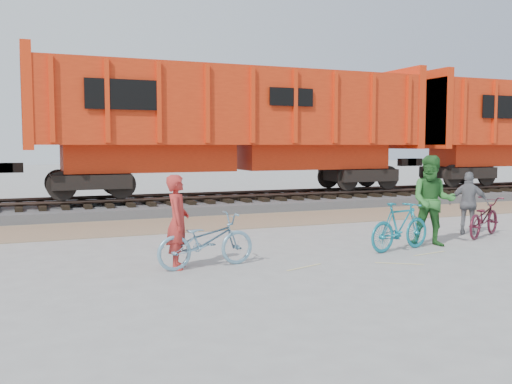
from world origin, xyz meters
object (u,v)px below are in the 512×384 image
person_solo (178,222)px  person_man (433,201)px  hopper_car_center (236,123)px  bicycle_teal (400,226)px  person_woman (469,203)px  bicycle_blue (206,241)px  bicycle_maroon (484,218)px

person_solo → person_man: size_ratio=0.85×
hopper_car_center → bicycle_teal: hopper_car_center is taller
hopper_car_center → person_woman: size_ratio=8.90×
hopper_car_center → person_man: (1.33, -8.87, -2.00)m
hopper_car_center → bicycle_teal: (0.33, -9.07, -2.49)m
bicycle_blue → person_solo: person_solo is taller
hopper_car_center → bicycle_maroon: hopper_car_center is taller
bicycle_blue → person_solo: bearing=72.1°
hopper_car_center → person_solo: size_ratio=8.21×
person_solo → person_man: bearing=-69.5°
bicycle_maroon → person_solo: 7.83m
bicycle_teal → person_woman: person_woman is taller
bicycle_blue → person_solo: 0.62m
person_man → person_woman: (1.89, 0.93, -0.22)m
bicycle_teal → bicycle_blue: bearing=78.2°
bicycle_teal → person_man: (1.00, 0.20, 0.49)m
bicycle_teal → person_solo: person_solo is taller
hopper_car_center → bicycle_teal: size_ratio=8.11×
bicycle_blue → bicycle_maroon: bearing=-90.6°
bicycle_blue → bicycle_maroon: 7.34m
person_man → hopper_car_center: bearing=136.9°
person_solo → person_man: person_man is taller
person_man → person_woman: size_ratio=1.28×
person_solo → person_woman: 7.77m
bicycle_blue → person_woman: size_ratio=1.20×
hopper_car_center → person_solo: hopper_car_center is taller
bicycle_maroon → bicycle_blue: bearing=68.8°
bicycle_teal → person_woman: (2.89, 1.13, 0.27)m
hopper_car_center → bicycle_maroon: 9.33m
hopper_car_center → person_man: bearing=-81.5°
bicycle_teal → person_man: 1.13m
person_woman → person_solo: bearing=51.6°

